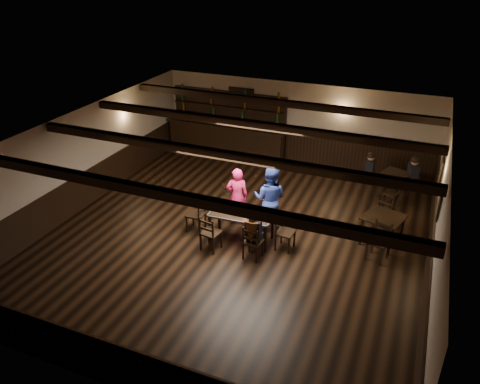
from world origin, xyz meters
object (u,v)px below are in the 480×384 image
at_px(dining_table, 241,216).
at_px(bar_counter, 227,135).
at_px(woman_pink, 237,196).
at_px(chair_near_right, 252,241).
at_px(chair_near_left, 209,231).
at_px(cake, 225,207).
at_px(man_blue, 270,199).

bearing_deg(dining_table, bar_counter, 117.41).
bearing_deg(dining_table, woman_pink, 120.03).
bearing_deg(bar_counter, chair_near_right, -61.15).
distance_m(chair_near_left, cake, 0.83).
relative_size(man_blue, cake, 6.52).
distance_m(woman_pink, bar_counter, 4.63).
bearing_deg(dining_table, man_blue, 60.13).
relative_size(dining_table, cake, 5.93).
bearing_deg(bar_counter, man_blue, -53.99).
relative_size(chair_near_right, woman_pink, 0.55).
bearing_deg(cake, woman_pink, 86.27).
xyz_separation_m(dining_table, woman_pink, (-0.41, 0.72, 0.11)).
bearing_deg(chair_near_left, chair_near_right, 2.76).
xyz_separation_m(man_blue, bar_counter, (-2.96, 4.07, -0.13)).
height_order(woman_pink, cake, woman_pink).
relative_size(dining_table, chair_near_right, 1.81).
bearing_deg(woman_pink, dining_table, 98.97).
relative_size(woman_pink, cake, 5.91).
xyz_separation_m(chair_near_right, bar_counter, (-3.04, 5.51, 0.22)).
xyz_separation_m(dining_table, bar_counter, (-2.51, 4.85, 0.06)).
distance_m(dining_table, chair_near_left, 0.90).
height_order(chair_near_left, cake, chair_near_left).
relative_size(chair_near_right, bar_counter, 0.20).
relative_size(cake, bar_counter, 0.06).
distance_m(dining_table, man_blue, 0.92).
height_order(dining_table, man_blue, man_blue).
bearing_deg(cake, bar_counter, 113.27).
bearing_deg(man_blue, chair_near_left, 53.53).
distance_m(cake, bar_counter, 5.20).
xyz_separation_m(chair_near_right, woman_pink, (-0.94, 1.38, 0.27)).
height_order(chair_near_right, woman_pink, woman_pink).
height_order(cake, bar_counter, bar_counter).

